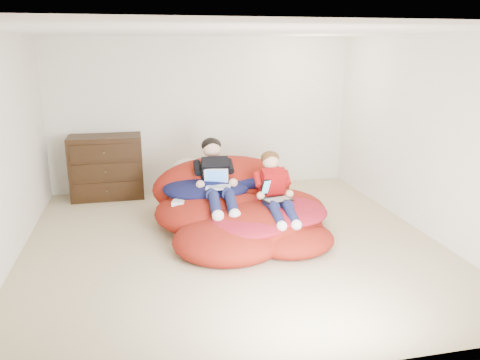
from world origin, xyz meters
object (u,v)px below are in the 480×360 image
at_px(beanbag_pile, 239,209).
at_px(older_boy, 216,175).
at_px(younger_boy, 275,187).
at_px(laptop_white, 217,182).
at_px(dresser, 107,167).
at_px(laptop_black, 275,193).

distance_m(beanbag_pile, older_boy, 0.55).
height_order(younger_boy, laptop_white, younger_boy).
relative_size(dresser, younger_boy, 1.10).
height_order(dresser, older_boy, older_boy).
bearing_deg(older_boy, younger_boy, -36.93).
bearing_deg(dresser, beanbag_pile, -44.77).
bearing_deg(dresser, younger_boy, -44.06).
height_order(dresser, laptop_white, dresser).
bearing_deg(younger_boy, beanbag_pile, 139.46).
xyz_separation_m(older_boy, laptop_black, (0.67, -0.53, -0.14)).
distance_m(older_boy, younger_boy, 0.84).
xyz_separation_m(dresser, older_boy, (1.49, -1.59, 0.21)).
height_order(older_boy, laptop_black, older_boy).
height_order(beanbag_pile, younger_boy, younger_boy).
bearing_deg(beanbag_pile, laptop_black, -42.83).
xyz_separation_m(beanbag_pile, laptop_black, (0.39, -0.36, 0.30)).
bearing_deg(beanbag_pile, laptop_white, 167.95).
relative_size(beanbag_pile, laptop_white, 6.40).
relative_size(dresser, laptop_black, 2.59).
relative_size(laptop_white, laptop_black, 0.86).
distance_m(dresser, older_boy, 2.19).
bearing_deg(laptop_black, laptop_white, 147.93).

